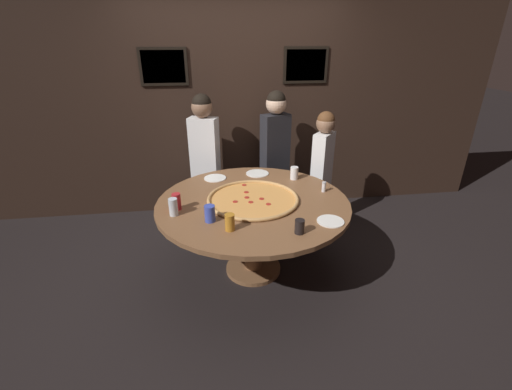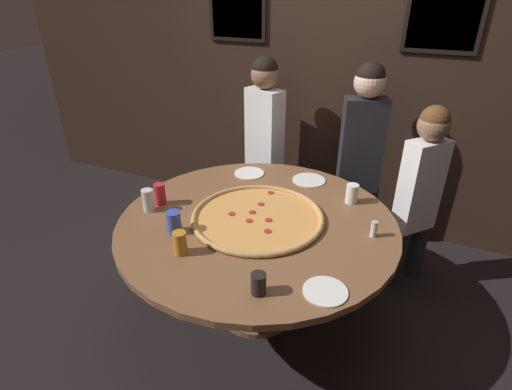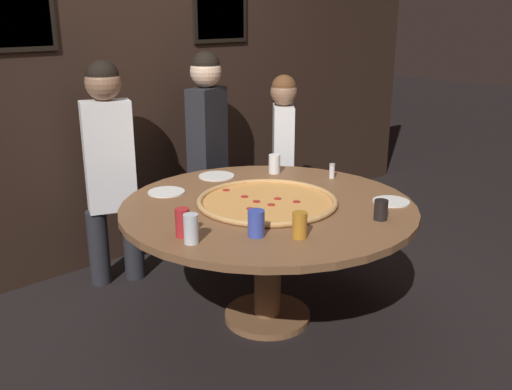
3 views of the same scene
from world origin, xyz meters
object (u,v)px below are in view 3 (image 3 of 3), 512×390
Objects in this scene: diner_centre_back at (109,161)px; giant_pizza at (267,201)px; condiment_shaker at (332,171)px; white_plate_right_side at (217,176)px; drink_cup_by_shaker at (300,225)px; diner_far_left at (283,152)px; white_plate_far_back at (166,192)px; drink_cup_front_edge at (381,210)px; dining_table at (268,223)px; drink_cup_far_left at (274,164)px; diner_far_right at (208,142)px; drink_cup_near_right at (183,223)px; white_plate_left_side at (391,201)px; drink_cup_beside_pizza at (191,229)px; drink_cup_near_left at (256,223)px.

giant_pizza is at bearing 131.55° from diner_centre_back.
giant_pizza is 0.68m from condiment_shaker.
drink_cup_by_shaker is at bearing -108.20° from white_plate_right_side.
white_plate_far_back is at bearing -39.62° from diner_far_left.
white_plate_right_side is at bearing 96.28° from drink_cup_front_edge.
dining_table is 13.20× the size of drink_cup_far_left.
diner_far_left is 0.58m from diner_far_right.
drink_cup_near_right is 0.64× the size of white_plate_far_back.
giant_pizza is at bearing 76.66° from dining_table.
drink_cup_far_left is at bearing 42.98° from dining_table.
white_plate_left_side reaches higher than dining_table.
diner_centre_back reaches higher than white_plate_far_back.
condiment_shaker is 0.06× the size of diner_centre_back.
drink_cup_front_edge reaches higher than giant_pizza.
drink_cup_by_shaker is 0.58× the size of white_plate_far_back.
diner_centre_back reaches higher than white_plate_right_side.
white_plate_left_side is (0.07, -0.90, -0.06)m from drink_cup_far_left.
drink_cup_near_right is at bearing 150.86° from drink_cup_front_edge.
white_plate_far_back is (-0.79, 0.13, -0.06)m from drink_cup_far_left.
drink_cup_near_right is at bearing 27.70° from diner_far_right.
dining_table is at bearing 6.83° from drink_cup_near_right.
drink_cup_beside_pizza is 1.30m from drink_cup_far_left.
white_plate_far_back is at bearing 118.91° from dining_table.
dining_table is 15.68× the size of drink_cup_front_edge.
diner_centre_back is (-0.96, 1.54, 0.11)m from white_plate_left_side.
drink_cup_front_edge is at bearing -29.14° from drink_cup_near_right.
drink_cup_by_shaker is 0.09× the size of diner_centre_back.
white_plate_left_side is (0.78, 0.02, -0.06)m from drink_cup_by_shaker.
white_plate_far_back is (-0.32, 0.56, -0.01)m from giant_pizza.
drink_cup_near_right is at bearing 78.74° from drink_cup_beside_pizza.
dining_table is at bearing -103.34° from giant_pizza.
giant_pizza is 5.65× the size of drink_cup_near_right.
white_plate_left_side is (1.19, -0.38, -0.07)m from drink_cup_near_right.
diner_centre_back is at bearing 96.37° from drink_cup_by_shaker.
dining_table is 1.17m from diner_far_left.
drink_cup_beside_pizza reaches higher than white_plate_far_back.
drink_cup_near_right is 0.68× the size of white_plate_left_side.
drink_cup_by_shaker is at bearing -47.38° from drink_cup_near_left.
condiment_shaker reaches higher than dining_table.
drink_cup_near_right is 1.12× the size of drink_cup_far_left.
drink_cup_near_left reaches higher than drink_cup_front_edge.
white_plate_right_side is at bearing 8.89° from white_plate_far_back.
diner_far_right is (0.14, 1.67, 0.07)m from drink_cup_front_edge.
drink_cup_beside_pizza reaches higher than condiment_shaker.
drink_cup_beside_pizza is 0.10× the size of diner_centre_back.
diner_centre_back reaches higher than drink_cup_front_edge.
white_plate_right_side is at bearing 42.69° from drink_cup_near_right.
white_plate_far_back is at bearing 130.10° from white_plate_left_side.
drink_cup_far_left is 0.80m from white_plate_far_back.
drink_cup_near_right is at bearing 162.46° from white_plate_left_side.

